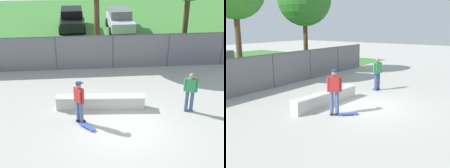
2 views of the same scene
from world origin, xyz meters
TOP-DOWN VIEW (x-y plane):
  - ground_plane at (0.00, 0.00)m, footprint 80.00×80.00m
  - concrete_ledge at (-0.96, 1.55)m, footprint 3.96×0.73m
  - skateboarder at (-1.87, 0.44)m, footprint 0.44×0.48m
  - skateboard at (-1.60, -0.02)m, footprint 0.70×0.72m
  - chainlink_fence at (-0.00, 6.10)m, footprint 19.25×0.07m
  - bystander at (2.87, 0.95)m, footprint 0.57×0.38m

SIDE VIEW (x-z plane):
  - ground_plane at x=0.00m, z-range 0.00..0.00m
  - skateboard at x=-1.60m, z-range 0.03..0.12m
  - concrete_ledge at x=-0.96m, z-range 0.00..0.61m
  - bystander at x=2.87m, z-range 0.10..1.92m
  - skateboarder at x=-1.87m, z-range 0.11..1.95m
  - chainlink_fence at x=0.00m, z-range 0.08..2.06m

